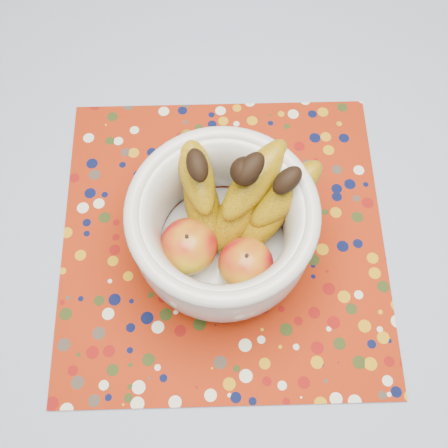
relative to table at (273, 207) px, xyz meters
name	(u,v)px	position (x,y,z in m)	size (l,w,h in m)	color
table	(273,207)	(0.00, 0.00, 0.00)	(1.20, 1.20, 0.75)	brown
tablecloth	(278,184)	(0.00, 0.00, 0.08)	(1.32, 1.32, 0.01)	#6272A4
placemat	(223,238)	(-0.04, -0.11, 0.09)	(0.46, 0.46, 0.00)	maroon
fruit_bowl	(228,219)	(-0.03, -0.12, 0.18)	(0.28, 0.26, 0.19)	silver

